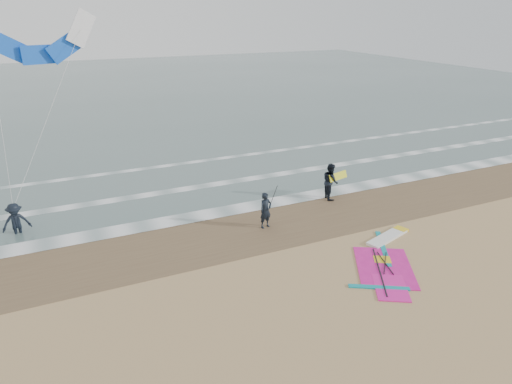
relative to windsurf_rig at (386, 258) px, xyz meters
name	(u,v)px	position (x,y,z in m)	size (l,w,h in m)	color
ground	(334,292)	(-3.24, -1.05, -0.03)	(120.00, 120.00, 0.00)	tan
sea_water	(119,90)	(-3.24, 46.95, -0.02)	(120.00, 80.00, 0.02)	#47605E
wet_sand_band	(263,225)	(-3.24, 4.95, -0.03)	(120.00, 5.00, 0.01)	brown
foam_waterline	(229,193)	(-3.24, 9.39, 0.00)	(120.00, 9.15, 0.02)	white
windsurf_rig	(386,258)	(0.00, 0.00, 0.00)	(5.20, 4.92, 0.12)	white
person_standing	(266,210)	(-3.23, 4.72, 0.83)	(0.63, 0.41, 1.73)	black
person_walking	(330,181)	(1.44, 6.45, 0.95)	(0.96, 0.74, 1.97)	black
person_wading	(15,216)	(-13.75, 8.73, 0.90)	(1.20, 0.69, 1.86)	black
held_pole	(272,201)	(-2.93, 4.72, 1.23)	(0.17, 0.86, 1.82)	black
carried_kiteboard	(338,176)	(1.84, 6.35, 1.21)	(1.30, 0.51, 0.39)	yellow
surf_kite	(38,42)	(-11.60, 13.68, 7.93)	(5.90, 5.25, 8.33)	white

